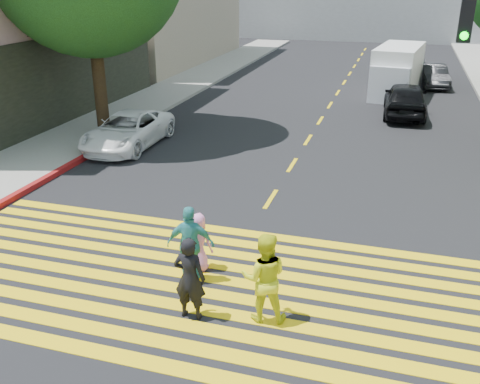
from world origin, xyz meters
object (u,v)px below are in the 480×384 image
at_px(pedestrian_man, 190,278).
at_px(dark_car_near, 405,99).
at_px(white_van, 397,72).
at_px(pedestrian_extra, 191,244).
at_px(silver_car, 411,57).
at_px(white_sedan, 128,130).
at_px(pedestrian_woman, 264,278).
at_px(pedestrian_child, 198,242).
at_px(dark_car_parked, 433,76).

xyz_separation_m(pedestrian_man, dark_car_near, (3.52, 16.67, -0.06)).
xyz_separation_m(dark_car_near, white_van, (-0.53, 4.43, 0.41)).
relative_size(pedestrian_extra, silver_car, 0.38).
bearing_deg(white_sedan, dark_car_near, 38.23).
distance_m(pedestrian_extra, dark_car_near, 15.97).
bearing_deg(pedestrian_woman, pedestrian_child, -50.30).
relative_size(pedestrian_child, dark_car_parked, 0.35).
bearing_deg(white_van, white_sedan, -119.49).
xyz_separation_m(dark_car_parked, white_van, (-1.95, -2.86, 0.56)).
bearing_deg(pedestrian_woman, white_van, -108.25).
bearing_deg(silver_car, dark_car_near, 87.31).
height_order(pedestrian_man, white_van, white_van).
distance_m(pedestrian_man, white_sedan, 10.91).
height_order(pedestrian_woman, pedestrian_extra, pedestrian_woman).
bearing_deg(silver_car, white_sedan, 63.76).
relative_size(pedestrian_woman, white_van, 0.32).
bearing_deg(pedestrian_child, dark_car_parked, -96.14).
bearing_deg(dark_car_near, pedestrian_woman, 80.07).
bearing_deg(pedestrian_child, silver_car, -90.78).
relative_size(pedestrian_woman, white_sedan, 0.39).
height_order(pedestrian_man, white_sedan, pedestrian_man).
xyz_separation_m(white_sedan, silver_car, (9.77, 21.51, 0.01)).
bearing_deg(white_van, pedestrian_man, -90.64).
bearing_deg(silver_car, pedestrian_child, 79.91).
relative_size(pedestrian_man, silver_car, 0.38).
relative_size(pedestrian_man, pedestrian_extra, 0.99).
distance_m(white_sedan, dark_car_near, 12.20).
height_order(dark_car_near, silver_car, dark_car_near).
xyz_separation_m(dark_car_near, dark_car_parked, (1.42, 7.29, -0.15)).
height_order(pedestrian_woman, white_sedan, pedestrian_woman).
distance_m(white_sedan, silver_car, 23.62).
distance_m(pedestrian_man, dark_car_near, 17.03).
height_order(white_sedan, dark_car_near, dark_car_near).
bearing_deg(white_van, dark_car_parked, 63.21).
bearing_deg(white_van, pedestrian_extra, -92.40).
bearing_deg(pedestrian_man, white_van, -98.16).
relative_size(pedestrian_woman, dark_car_near, 0.39).
distance_m(pedestrian_child, white_sedan, 9.28).
distance_m(pedestrian_woman, white_sedan, 11.43).
height_order(white_sedan, dark_car_parked, white_sedan).
relative_size(white_sedan, dark_car_parked, 1.20).
distance_m(pedestrian_woman, silver_car, 30.37).
relative_size(pedestrian_extra, white_van, 0.30).
xyz_separation_m(pedestrian_man, pedestrian_child, (-0.48, 1.65, -0.17)).
distance_m(pedestrian_child, white_van, 19.76).
xyz_separation_m(pedestrian_woman, silver_car, (2.43, 30.27, -0.24)).
bearing_deg(pedestrian_extra, silver_car, -110.89).
xyz_separation_m(pedestrian_extra, dark_car_near, (3.98, 15.47, -0.07)).
bearing_deg(pedestrian_woman, silver_car, -108.19).
relative_size(pedestrian_woman, pedestrian_child, 1.34).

